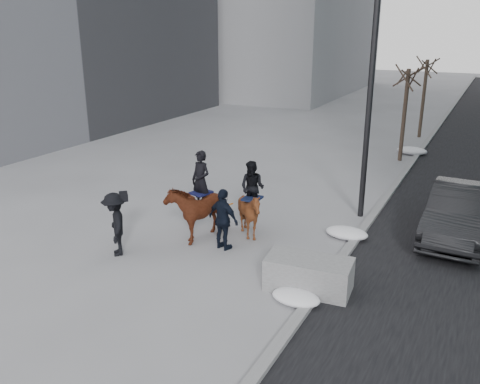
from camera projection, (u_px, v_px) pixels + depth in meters
The scene contains 12 objects.
ground at pixel (220, 257), 13.75m from camera, with size 120.00×120.00×0.00m, color gray.
curb at pixel (402, 175), 20.87m from camera, with size 0.25×90.00×0.12m, color gray.
planter at pixel (309, 274), 11.96m from camera, with size 1.99×0.99×0.79m, color gray.
car_near at pixel (459, 212), 14.83m from camera, with size 1.62×4.64×1.53m, color black.
tree_near at pixel (405, 111), 22.66m from camera, with size 1.20×1.20×4.58m, color #34271F, non-canonical shape.
tree_far at pixel (424, 95), 27.41m from camera, with size 1.20×1.20×4.64m, color #392E21, non-canonical shape.
mounted_left at pixel (199, 206), 14.80m from camera, with size 1.34×2.14×2.57m.
mounted_right at pixel (250, 208), 14.75m from camera, with size 1.21×1.36×2.28m.
feeder at pixel (223, 220), 13.98m from camera, with size 1.10×0.98×1.75m.
camera_crew at pixel (115, 224), 13.65m from camera, with size 1.25×1.27×1.75m.
lamppost at pixel (372, 60), 14.96m from camera, with size 0.25×1.88×9.09m.
snow_piles at pixel (379, 192), 18.46m from camera, with size 1.42×16.15×0.36m.
Camera 1 is at (6.19, -10.85, 6.03)m, focal length 38.00 mm.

